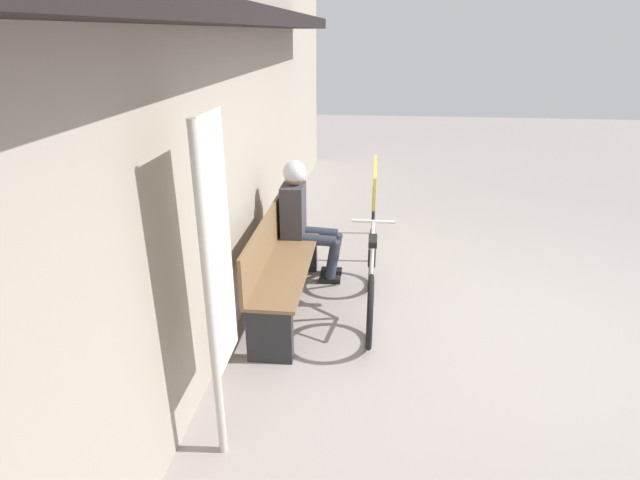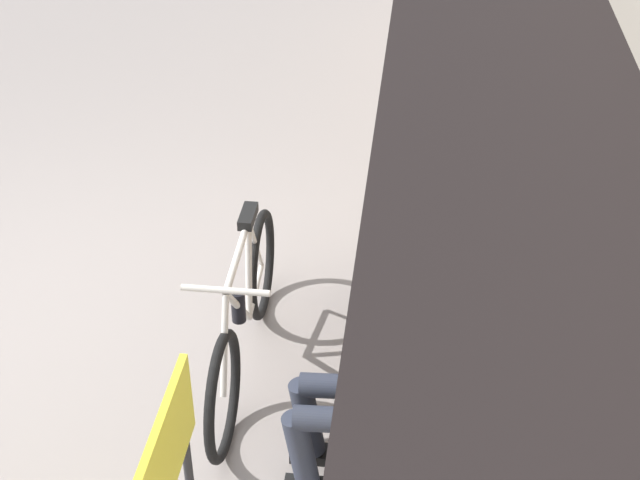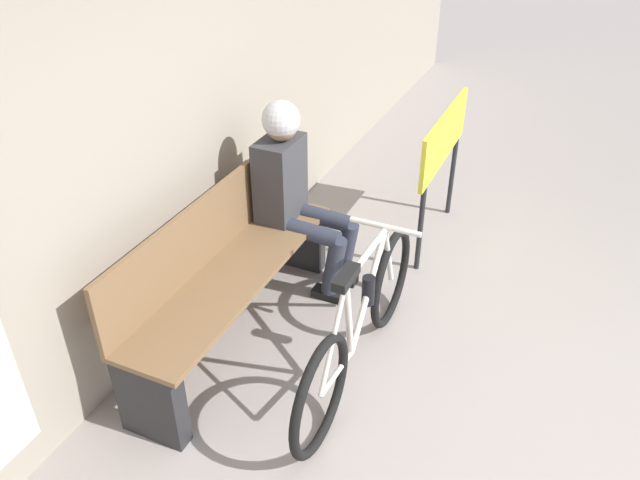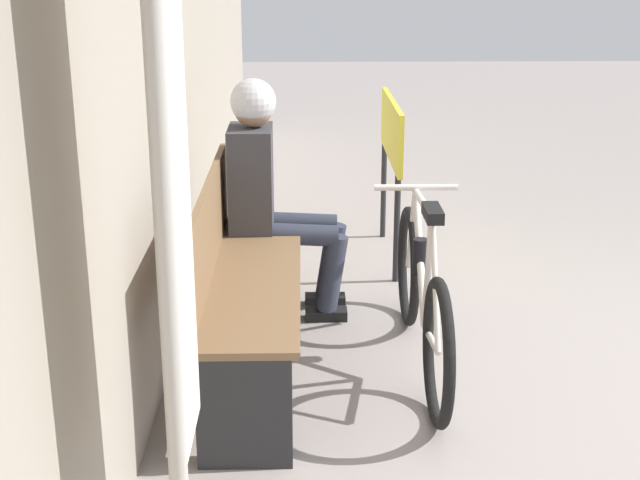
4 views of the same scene
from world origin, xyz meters
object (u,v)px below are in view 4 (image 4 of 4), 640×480
Objects in this scene: park_bench_near at (242,282)px; person_seated at (270,182)px; bicycle at (422,297)px; banner_pole at (174,221)px; signboard at (391,140)px.

park_bench_near is 1.39× the size of person_seated.
park_bench_near is at bearing 170.52° from person_seated.
park_bench_near is 0.82m from bicycle.
banner_pole reaches higher than signboard.
banner_pole is at bearing 175.90° from person_seated.
bicycle is at bearing -28.53° from banner_pole.
person_seated reaches higher than bicycle.
park_bench_near is 0.73m from person_seated.
park_bench_near is 1.77m from signboard.
signboard is (3.14, -0.87, -0.44)m from banner_pole.
banner_pole is (-2.26, 0.16, 0.48)m from person_seated.
person_seated is at bearing 141.13° from signboard.
bicycle is 0.81× the size of banner_pole.
signboard is (1.54, -0.00, 0.41)m from bicycle.
signboard reaches higher than bicycle.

